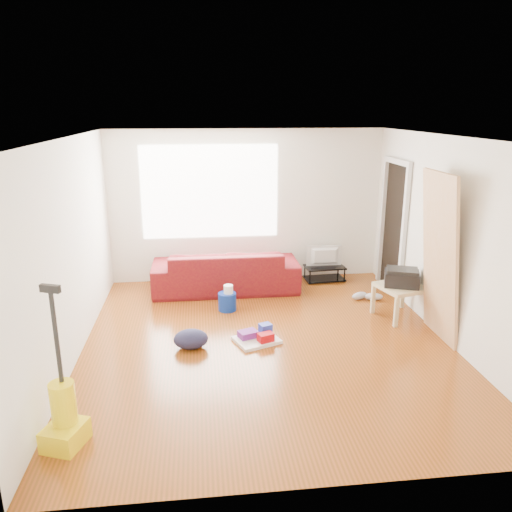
{
  "coord_description": "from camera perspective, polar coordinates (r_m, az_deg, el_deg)",
  "views": [
    {
      "loc": [
        -0.78,
        -5.6,
        2.82
      ],
      "look_at": [
        -0.07,
        0.6,
        0.96
      ],
      "focal_mm": 35.0,
      "sensor_mm": 36.0,
      "label": 1
    }
  ],
  "objects": [
    {
      "name": "sneakers",
      "position": [
        7.81,
        12.52,
        -4.5
      ],
      "size": [
        0.5,
        0.25,
        0.11
      ],
      "rotation": [
        0.0,
        0.0,
        -0.03
      ],
      "color": "#B1B2C3",
      "rests_on": "ground"
    },
    {
      "name": "door_panel",
      "position": [
        6.87,
        19.41,
        -8.63
      ],
      "size": [
        0.26,
        0.84,
        2.11
      ],
      "primitive_type": "cube",
      "rotation": [
        0.0,
        -0.1,
        0.0
      ],
      "color": "tan",
      "rests_on": "ground"
    },
    {
      "name": "room",
      "position": [
        6.02,
        1.78,
        1.54
      ],
      "size": [
        4.51,
        5.01,
        2.51
      ],
      "color": "brown",
      "rests_on": "ground"
    },
    {
      "name": "side_table",
      "position": [
        7.19,
        16.2,
        -3.8
      ],
      "size": [
        0.71,
        0.71,
        0.47
      ],
      "rotation": [
        0.0,
        0.0,
        0.28
      ],
      "color": "tan",
      "rests_on": "ground"
    },
    {
      "name": "printer",
      "position": [
        7.13,
        16.33,
        -2.36
      ],
      "size": [
        0.55,
        0.48,
        0.24
      ],
      "rotation": [
        0.0,
        0.0,
        -0.35
      ],
      "color": "black",
      "rests_on": "side_table"
    },
    {
      "name": "tv_stand",
      "position": [
        8.53,
        7.82,
        -1.91
      ],
      "size": [
        0.68,
        0.42,
        0.25
      ],
      "rotation": [
        0.0,
        0.0,
        0.07
      ],
      "color": "black",
      "rests_on": "ground"
    },
    {
      "name": "tv",
      "position": [
        8.44,
        7.9,
        -0.05
      ],
      "size": [
        0.6,
        0.08,
        0.35
      ],
      "primitive_type": "imported",
      "rotation": [
        0.0,
        0.0,
        3.14
      ],
      "color": "black",
      "rests_on": "tv_stand"
    },
    {
      "name": "backpack",
      "position": [
        6.25,
        -7.41,
        -10.34
      ],
      "size": [
        0.42,
        0.34,
        0.23
      ],
      "primitive_type": "ellipsoid",
      "rotation": [
        0.0,
        0.0,
        0.01
      ],
      "color": "#151537",
      "rests_on": "ground"
    },
    {
      "name": "bucket",
      "position": [
        7.29,
        -3.29,
        -6.17
      ],
      "size": [
        0.27,
        0.27,
        0.26
      ],
      "primitive_type": "cylinder",
      "rotation": [
        0.0,
        0.0,
        0.04
      ],
      "color": "navy",
      "rests_on": "ground"
    },
    {
      "name": "vacuum",
      "position": [
        4.8,
        -21.1,
        -16.72
      ],
      "size": [
        0.4,
        0.43,
        1.45
      ],
      "rotation": [
        0.0,
        0.0,
        -0.36
      ],
      "color": "yellow",
      "rests_on": "ground"
    },
    {
      "name": "sofa",
      "position": [
        8.07,
        -3.45,
        -3.86
      ],
      "size": [
        2.3,
        0.9,
        0.67
      ],
      "primitive_type": "imported",
      "rotation": [
        0.0,
        0.0,
        3.14
      ],
      "color": "#510414",
      "rests_on": "ground"
    },
    {
      "name": "toilet_paper",
      "position": [
        7.2,
        -3.16,
        -4.79
      ],
      "size": [
        0.13,
        0.13,
        0.12
      ],
      "primitive_type": "cylinder",
      "color": "white",
      "rests_on": "bucket"
    },
    {
      "name": "cleaning_tray",
      "position": [
        6.34,
        0.19,
        -9.22
      ],
      "size": [
        0.63,
        0.57,
        0.19
      ],
      "rotation": [
        0.0,
        0.0,
        0.37
      ],
      "color": "white",
      "rests_on": "ground"
    }
  ]
}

